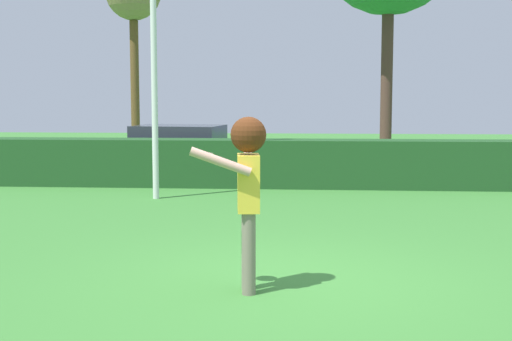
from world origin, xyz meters
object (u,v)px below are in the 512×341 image
Objects in this scene: frisbee at (201,154)px; lamppost at (153,5)px; parked_car_blue at (179,147)px; person at (248,179)px.

lamppost reaches higher than frisbee.
parked_car_blue is at bearing 94.86° from lamppost.
frisbee is at bearing -178.68° from person.
lamppost reaches higher than parked_car_blue.
frisbee is 0.04× the size of lamppost.
person reaches higher than parked_car_blue.
person is 11.20m from parked_car_blue.
parked_car_blue is at bearing 104.26° from person.
lamppost is 1.55× the size of parked_car_blue.
person is at bearing -75.74° from parked_car_blue.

